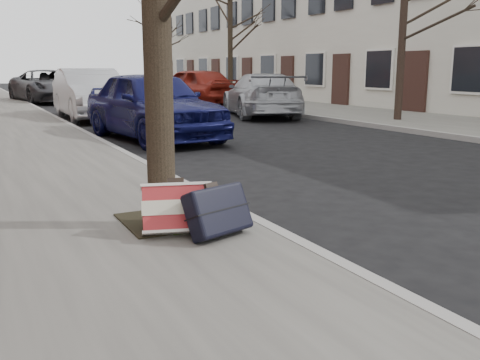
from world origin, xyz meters
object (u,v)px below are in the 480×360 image
suitcase_navy (218,211)px  car_near_front (153,105)px  suitcase_red (177,209)px  car_near_mid (90,94)px

suitcase_navy → car_near_front: (1.80, 7.30, 0.41)m
suitcase_red → suitcase_navy: 0.36m
car_near_mid → suitcase_navy: bearing=-96.5°
suitcase_navy → car_near_mid: (1.60, 12.79, 0.42)m
suitcase_navy → car_near_mid: 12.90m
car_near_mid → suitcase_red: bearing=-97.9°
suitcase_red → suitcase_navy: size_ratio=1.00×
suitcase_red → car_near_mid: car_near_mid is taller
suitcase_navy → car_near_front: size_ratio=0.13×
suitcase_red → car_near_mid: bearing=98.0°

